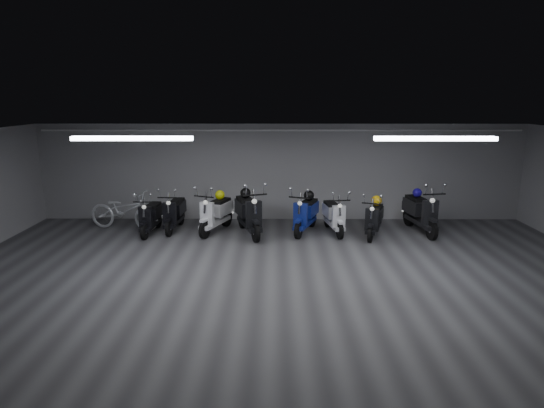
{
  "coord_description": "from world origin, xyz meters",
  "views": [
    {
      "loc": [
        -0.17,
        -8.01,
        3.54
      ],
      "look_at": [
        -0.23,
        2.5,
        1.05
      ],
      "focal_mm": 29.9,
      "sensor_mm": 36.0,
      "label": 1
    }
  ],
  "objects_px": {
    "scooter_8": "(375,213)",
    "helmet_1": "(245,193)",
    "scooter_2": "(216,208)",
    "scooter_6": "(334,210)",
    "scooter_4": "(306,208)",
    "scooter_1": "(174,207)",
    "helmet_4": "(417,193)",
    "scooter_0": "(151,211)",
    "bicycle": "(124,206)",
    "scooter_3": "(248,207)",
    "helmet_2": "(376,201)",
    "helmet_3": "(220,195)",
    "scooter_9": "(421,206)",
    "helmet_0": "(309,195)"
  },
  "relations": [
    {
      "from": "scooter_8",
      "to": "helmet_1",
      "type": "bearing_deg",
      "value": -165.81
    },
    {
      "from": "scooter_2",
      "to": "scooter_6",
      "type": "height_order",
      "value": "scooter_2"
    },
    {
      "from": "scooter_2",
      "to": "scooter_4",
      "type": "relative_size",
      "value": 1.02
    },
    {
      "from": "scooter_2",
      "to": "scooter_8",
      "type": "bearing_deg",
      "value": 16.59
    },
    {
      "from": "scooter_1",
      "to": "scooter_4",
      "type": "bearing_deg",
      "value": 0.62
    },
    {
      "from": "scooter_4",
      "to": "helmet_4",
      "type": "xyz_separation_m",
      "value": [
        3.01,
        0.3,
        0.36
      ]
    },
    {
      "from": "scooter_0",
      "to": "scooter_6",
      "type": "relative_size",
      "value": 0.98
    },
    {
      "from": "scooter_0",
      "to": "bicycle",
      "type": "relative_size",
      "value": 0.82
    },
    {
      "from": "bicycle",
      "to": "helmet_4",
      "type": "relative_size",
      "value": 8.16
    },
    {
      "from": "scooter_3",
      "to": "helmet_2",
      "type": "height_order",
      "value": "scooter_3"
    },
    {
      "from": "scooter_4",
      "to": "helmet_2",
      "type": "xyz_separation_m",
      "value": [
        1.83,
        -0.11,
        0.24
      ]
    },
    {
      "from": "bicycle",
      "to": "helmet_2",
      "type": "relative_size",
      "value": 7.17
    },
    {
      "from": "scooter_4",
      "to": "scooter_2",
      "type": "bearing_deg",
      "value": -159.16
    },
    {
      "from": "scooter_6",
      "to": "bicycle",
      "type": "height_order",
      "value": "bicycle"
    },
    {
      "from": "helmet_3",
      "to": "scooter_1",
      "type": "bearing_deg",
      "value": -176.99
    },
    {
      "from": "scooter_4",
      "to": "helmet_2",
      "type": "relative_size",
      "value": 6.45
    },
    {
      "from": "scooter_0",
      "to": "helmet_4",
      "type": "relative_size",
      "value": 6.69
    },
    {
      "from": "scooter_8",
      "to": "scooter_9",
      "type": "bearing_deg",
      "value": 35.77
    },
    {
      "from": "scooter_8",
      "to": "helmet_1",
      "type": "xyz_separation_m",
      "value": [
        -3.35,
        0.38,
        0.45
      ]
    },
    {
      "from": "scooter_0",
      "to": "scooter_1",
      "type": "relative_size",
      "value": 0.95
    },
    {
      "from": "scooter_8",
      "to": "bicycle",
      "type": "distance_m",
      "value": 6.72
    },
    {
      "from": "helmet_3",
      "to": "helmet_4",
      "type": "relative_size",
      "value": 1.06
    },
    {
      "from": "scooter_8",
      "to": "helmet_0",
      "type": "xyz_separation_m",
      "value": [
        -1.66,
        0.55,
        0.35
      ]
    },
    {
      "from": "scooter_9",
      "to": "helmet_1",
      "type": "height_order",
      "value": "scooter_9"
    },
    {
      "from": "scooter_0",
      "to": "helmet_3",
      "type": "distance_m",
      "value": 1.87
    },
    {
      "from": "scooter_1",
      "to": "scooter_2",
      "type": "xyz_separation_m",
      "value": [
        1.14,
        -0.17,
        0.04
      ]
    },
    {
      "from": "scooter_2",
      "to": "helmet_4",
      "type": "relative_size",
      "value": 7.46
    },
    {
      "from": "scooter_2",
      "to": "helmet_4",
      "type": "bearing_deg",
      "value": 24.26
    },
    {
      "from": "scooter_2",
      "to": "scooter_6",
      "type": "distance_m",
      "value": 3.14
    },
    {
      "from": "scooter_2",
      "to": "helmet_2",
      "type": "bearing_deg",
      "value": 19.58
    },
    {
      "from": "helmet_4",
      "to": "helmet_1",
      "type": "bearing_deg",
      "value": -177.08
    },
    {
      "from": "bicycle",
      "to": "helmet_2",
      "type": "xyz_separation_m",
      "value": [
        6.77,
        -0.4,
        0.26
      ]
    },
    {
      "from": "helmet_4",
      "to": "scooter_6",
      "type": "bearing_deg",
      "value": -172.27
    },
    {
      "from": "scooter_4",
      "to": "helmet_4",
      "type": "height_order",
      "value": "scooter_4"
    },
    {
      "from": "helmet_0",
      "to": "helmet_2",
      "type": "height_order",
      "value": "helmet_0"
    },
    {
      "from": "scooter_0",
      "to": "scooter_4",
      "type": "distance_m",
      "value": 4.1
    },
    {
      "from": "scooter_0",
      "to": "scooter_9",
      "type": "bearing_deg",
      "value": 4.3
    },
    {
      "from": "scooter_4",
      "to": "helmet_2",
      "type": "distance_m",
      "value": 1.85
    },
    {
      "from": "scooter_0",
      "to": "scooter_1",
      "type": "xyz_separation_m",
      "value": [
        0.56,
        0.31,
        0.03
      ]
    },
    {
      "from": "scooter_6",
      "to": "scooter_2",
      "type": "bearing_deg",
      "value": 169.69
    },
    {
      "from": "scooter_6",
      "to": "helmet_4",
      "type": "bearing_deg",
      "value": -1.86
    },
    {
      "from": "scooter_6",
      "to": "helmet_0",
      "type": "bearing_deg",
      "value": 150.06
    },
    {
      "from": "scooter_6",
      "to": "scooter_1",
      "type": "bearing_deg",
      "value": 167.6
    },
    {
      "from": "scooter_0",
      "to": "scooter_2",
      "type": "bearing_deg",
      "value": 7.86
    },
    {
      "from": "helmet_2",
      "to": "scooter_2",
      "type": "bearing_deg",
      "value": 178.16
    },
    {
      "from": "scooter_1",
      "to": "scooter_6",
      "type": "distance_m",
      "value": 4.29
    },
    {
      "from": "helmet_0",
      "to": "helmet_3",
      "type": "relative_size",
      "value": 1.1
    },
    {
      "from": "scooter_4",
      "to": "helmet_0",
      "type": "bearing_deg",
      "value": 90.0
    },
    {
      "from": "scooter_9",
      "to": "bicycle",
      "type": "bearing_deg",
      "value": 169.18
    },
    {
      "from": "scooter_9",
      "to": "helmet_4",
      "type": "bearing_deg",
      "value": 90.0
    }
  ]
}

